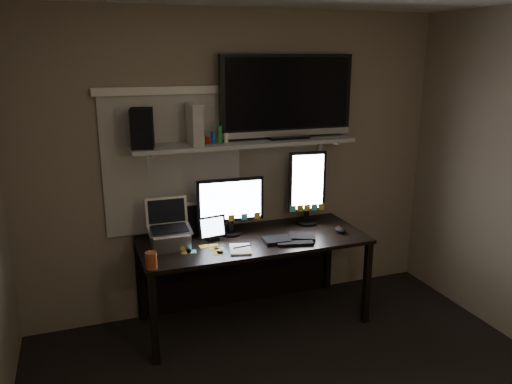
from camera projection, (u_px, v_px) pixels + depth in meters
name	position (u px, v px, depth m)	size (l,w,h in m)	color
back_wall	(238.00, 165.00, 4.18)	(3.60, 3.60, 0.00)	gray
window_blinds	(173.00, 164.00, 3.97)	(1.10, 0.02, 1.10)	beige
desk	(249.00, 253.00, 4.13)	(1.80, 0.75, 0.73)	black
wall_shelf	(245.00, 143.00, 3.96)	(1.80, 0.35, 0.03)	#A7A6A2
monitor_landscape	(231.00, 206.00, 4.00)	(0.54, 0.06, 0.48)	black
monitor_portrait	(307.00, 188.00, 4.24)	(0.32, 0.06, 0.65)	black
keyboard	(289.00, 238.00, 3.94)	(0.43, 0.17, 0.03)	black
mouse	(340.00, 230.00, 4.10)	(0.08, 0.12, 0.04)	black
notepad	(240.00, 249.00, 3.73)	(0.16, 0.22, 0.01)	white
tablet	(212.00, 228.00, 3.91)	(0.23, 0.09, 0.20)	black
file_sorter	(196.00, 217.00, 4.08)	(0.20, 0.09, 0.25)	black
laptop	(170.00, 225.00, 3.73)	(0.32, 0.26, 0.36)	#AEAEB3
cup	(151.00, 260.00, 3.40)	(0.08, 0.08, 0.12)	#913D1A
sticky_notes	(204.00, 250.00, 3.73)	(0.31, 0.22, 0.00)	gold
tv	(287.00, 97.00, 4.02)	(1.12, 0.20, 0.67)	black
game_console	(194.00, 124.00, 3.78)	(0.08, 0.26, 0.31)	silver
speaker	(142.00, 128.00, 3.64)	(0.16, 0.19, 0.29)	black
bottles	(217.00, 135.00, 3.83)	(0.21, 0.05, 0.13)	#A50F0C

